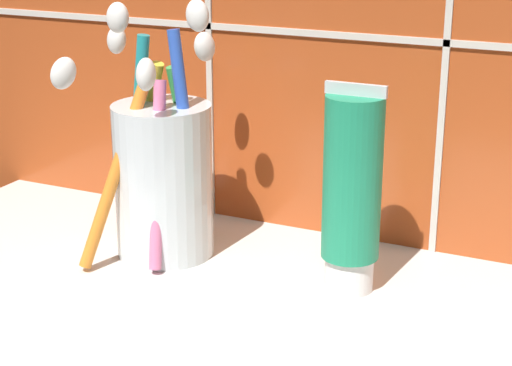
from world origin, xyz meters
TOP-DOWN VIEW (x-y plane):
  - sink_counter at (0.00, 0.00)cm, footprint 75.93×30.91cm
  - toothbrush_cup at (-16.43, 6.04)cm, footprint 10.97×12.22cm
  - toothpaste_tube at (-1.72, 6.10)cm, footprint 4.14×3.94cm

SIDE VIEW (x-z plane):
  - sink_counter at x=0.00cm, z-range 0.00..2.00cm
  - toothbrush_cup at x=-16.43cm, z-range -1.27..17.96cm
  - toothpaste_tube at x=-1.72cm, z-range 1.93..16.31cm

